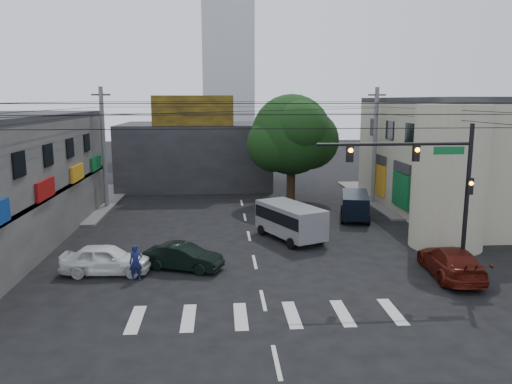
{
  "coord_description": "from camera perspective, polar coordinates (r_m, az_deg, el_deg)",
  "views": [
    {
      "loc": [
        -1.72,
        -22.53,
        8.23
      ],
      "look_at": [
        0.22,
        4.0,
        3.3
      ],
      "focal_mm": 35.0,
      "sensor_mm": 36.0,
      "label": 1
    }
  ],
  "objects": [
    {
      "name": "maroon_sedan",
      "position": [
        25.41,
        21.37,
        -7.44
      ],
      "size": [
        2.91,
        5.31,
        1.44
      ],
      "primitive_type": "imported",
      "rotation": [
        0.0,
        0.0,
        3.05
      ],
      "color": "#52130B",
      "rests_on": "ground"
    },
    {
      "name": "building_right",
      "position": [
        40.86,
        24.76,
        3.59
      ],
      "size": [
        14.0,
        18.0,
        8.0
      ],
      "primitive_type": "cube",
      "color": "#A19A80",
      "rests_on": "ground"
    },
    {
      "name": "corner_column",
      "position": [
        29.72,
        21.22,
        1.6
      ],
      "size": [
        4.0,
        4.0,
        8.0
      ],
      "primitive_type": "cylinder",
      "color": "#A19A80",
      "rests_on": "ground"
    },
    {
      "name": "traffic_officer",
      "position": [
        23.88,
        -13.57,
        -7.86
      ],
      "size": [
        0.76,
        0.63,
        1.66
      ],
      "primitive_type": "imported",
      "rotation": [
        0.0,
        0.0,
        0.2
      ],
      "color": "#151A49",
      "rests_on": "ground"
    },
    {
      "name": "street_tree",
      "position": [
        40.04,
        4.07,
        6.52
      ],
      "size": [
        6.4,
        6.4,
        8.7
      ],
      "color": "black",
      "rests_on": "ground"
    },
    {
      "name": "navy_van",
      "position": [
        35.46,
        11.24,
        -1.63
      ],
      "size": [
        5.31,
        3.79,
        1.81
      ],
      "primitive_type": null,
      "rotation": [
        0.0,
        0.0,
        1.33
      ],
      "color": "black",
      "rests_on": "ground"
    },
    {
      "name": "silver_minivan",
      "position": [
        29.75,
        3.95,
        -3.49
      ],
      "size": [
        6.45,
        5.78,
        2.1
      ],
      "primitive_type": null,
      "rotation": [
        0.0,
        0.0,
        2.0
      ],
      "color": "#98999F",
      "rests_on": "ground"
    },
    {
      "name": "utility_pole_far_left",
      "position": [
        39.68,
        -17.0,
        4.79
      ],
      "size": [
        0.32,
        0.32,
        9.2
      ],
      "primitive_type": "cylinder",
      "color": "#59595B",
      "rests_on": "ground"
    },
    {
      "name": "building_far",
      "position": [
        48.86,
        -6.85,
        4.28
      ],
      "size": [
        14.0,
        10.0,
        6.0
      ],
      "primitive_type": "cube",
      "color": "#232326",
      "rests_on": "ground"
    },
    {
      "name": "traffic_gantry",
      "position": [
        23.79,
        19.54,
        1.67
      ],
      "size": [
        7.1,
        0.35,
        7.2
      ],
      "color": "black",
      "rests_on": "ground"
    },
    {
      "name": "sidewalk_far_right",
      "position": [
        45.81,
        21.4,
        -0.49
      ],
      "size": [
        16.0,
        16.0,
        0.15
      ],
      "primitive_type": "cube",
      "color": "#514F4C",
      "rests_on": "ground"
    },
    {
      "name": "dark_sedan",
      "position": [
        24.92,
        -8.3,
        -7.36
      ],
      "size": [
        3.86,
        4.74,
        1.27
      ],
      "primitive_type": "imported",
      "rotation": [
        0.0,
        0.0,
        1.22
      ],
      "color": "black",
      "rests_on": "ground"
    },
    {
      "name": "tower_distant",
      "position": [
        93.56,
        -3.25,
        18.94
      ],
      "size": [
        9.0,
        9.0,
        44.0
      ],
      "primitive_type": "cube",
      "color": "silver",
      "rests_on": "ground"
    },
    {
      "name": "ground",
      "position": [
        24.05,
        0.18,
        -9.52
      ],
      "size": [
        160.0,
        160.0,
        0.0
      ],
      "primitive_type": "plane",
      "color": "black",
      "rests_on": "ground"
    },
    {
      "name": "white_compact",
      "position": [
        25.11,
        -16.76,
        -7.37
      ],
      "size": [
        1.99,
        4.34,
        1.44
      ],
      "primitive_type": "imported",
      "rotation": [
        0.0,
        0.0,
        1.54
      ],
      "color": "white",
      "rests_on": "ground"
    },
    {
      "name": "sidewalk_far_left",
      "position": [
        44.43,
        -25.59,
        -1.12
      ],
      "size": [
        16.0,
        16.0,
        0.15
      ],
      "primitive_type": "cube",
      "color": "#514F4C",
      "rests_on": "ground"
    },
    {
      "name": "billboard",
      "position": [
        43.7,
        -7.26,
        9.19
      ],
      "size": [
        7.0,
        0.3,
        2.6
      ],
      "primitive_type": "cube",
      "color": "olive",
      "rests_on": "building_far"
    },
    {
      "name": "utility_pole_far_right",
      "position": [
        40.58,
        13.42,
        5.08
      ],
      "size": [
        0.32,
        0.32,
        9.2
      ],
      "primitive_type": "cylinder",
      "color": "#59595B",
      "rests_on": "ground"
    }
  ]
}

